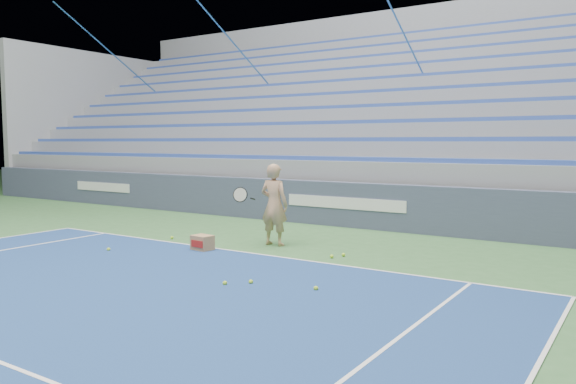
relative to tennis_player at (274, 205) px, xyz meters
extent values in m
cube|color=white|center=(0.08, -0.95, -0.82)|extent=(10.97, 0.05, 0.00)
cube|color=#3F4760|center=(0.08, 3.05, -0.28)|extent=(30.00, 0.30, 1.10)
cube|color=white|center=(-8.92, 2.89, -0.23)|extent=(2.60, 0.02, 0.28)
cube|color=white|center=(0.08, 2.89, -0.23)|extent=(3.20, 0.02, 0.28)
cube|color=gray|center=(0.08, 7.60, -0.28)|extent=(30.00, 8.50, 1.10)
cube|color=gray|center=(0.08, 7.60, 0.52)|extent=(30.00, 8.50, 0.50)
cube|color=#2E4CA8|center=(0.08, 3.73, 0.83)|extent=(29.60, 0.42, 0.11)
cube|color=gray|center=(0.08, 8.03, 1.02)|extent=(30.00, 7.65, 0.50)
cube|color=#2E4CA8|center=(0.08, 4.58, 1.33)|extent=(29.60, 0.42, 0.11)
cube|color=gray|center=(0.08, 8.45, 1.52)|extent=(30.00, 6.80, 0.50)
cube|color=#2E4CA8|center=(0.08, 5.43, 1.83)|extent=(29.60, 0.42, 0.11)
cube|color=gray|center=(0.08, 8.88, 2.02)|extent=(30.00, 5.95, 0.50)
cube|color=#2E4CA8|center=(0.08, 6.28, 2.33)|extent=(29.60, 0.42, 0.11)
cube|color=gray|center=(0.08, 9.30, 2.52)|extent=(30.00, 5.10, 0.50)
cube|color=#2E4CA8|center=(0.08, 7.13, 2.83)|extent=(29.60, 0.42, 0.11)
cube|color=gray|center=(0.08, 9.73, 3.02)|extent=(30.00, 4.25, 0.50)
cube|color=#2E4CA8|center=(0.08, 7.98, 3.33)|extent=(29.60, 0.42, 0.11)
cube|color=gray|center=(0.08, 10.15, 3.52)|extent=(30.00, 3.40, 0.50)
cube|color=#2E4CA8|center=(0.08, 8.83, 3.83)|extent=(29.60, 0.42, 0.11)
cube|color=gray|center=(0.08, 10.58, 4.02)|extent=(30.00, 2.55, 0.50)
cube|color=#2E4CA8|center=(0.08, 9.68, 4.33)|extent=(29.60, 0.42, 0.11)
cube|color=gray|center=(0.08, 11.00, 4.52)|extent=(30.00, 1.70, 0.50)
cube|color=#2E4CA8|center=(0.08, 10.53, 4.83)|extent=(29.60, 0.42, 0.11)
cube|color=gray|center=(0.08, 11.43, 5.02)|extent=(30.00, 0.85, 0.50)
cube|color=#2E4CA8|center=(0.08, 11.38, 5.33)|extent=(29.60, 0.42, 0.11)
cube|color=gray|center=(-15.07, 7.60, 2.22)|extent=(0.30, 8.80, 6.10)
cube|color=gray|center=(0.08, 12.15, 2.82)|extent=(31.00, 0.40, 7.30)
cylinder|color=teal|center=(-11.92, 7.60, 3.77)|extent=(0.05, 8.53, 5.04)
cylinder|color=teal|center=(-5.92, 7.60, 3.77)|extent=(0.05, 8.53, 5.04)
cylinder|color=teal|center=(0.08, 7.60, 3.77)|extent=(0.05, 8.53, 5.04)
imported|color=tan|center=(0.00, 0.01, 0.00)|extent=(0.62, 0.42, 1.66)
cylinder|color=black|center=(-0.35, -0.24, 0.12)|extent=(0.12, 0.27, 0.08)
cylinder|color=beige|center=(-0.45, -0.52, 0.22)|extent=(0.29, 0.16, 0.28)
torus|color=black|center=(-0.45, -0.52, 0.22)|extent=(0.31, 0.18, 0.30)
cube|color=#A57B4F|center=(-0.85, -1.20, -0.68)|extent=(0.42, 0.33, 0.29)
cube|color=#B21E19|center=(-0.85, -1.35, -0.68)|extent=(0.31, 0.04, 0.13)
sphere|color=#C2F131|center=(2.48, -2.54, -0.80)|extent=(0.07, 0.07, 0.07)
sphere|color=#C2F131|center=(1.60, -0.48, -0.80)|extent=(0.07, 0.07, 0.07)
sphere|color=#C2F131|center=(-1.70, -0.38, -0.80)|extent=(0.07, 0.07, 0.07)
sphere|color=#C2F131|center=(-2.25, -0.62, -0.80)|extent=(0.07, 0.07, 0.07)
sphere|color=#C2F131|center=(1.71, -0.23, -0.80)|extent=(0.07, 0.07, 0.07)
sphere|color=#C2F131|center=(1.49, -2.75, -0.80)|extent=(0.07, 0.07, 0.07)
sphere|color=#C2F131|center=(1.21, -3.02, -0.80)|extent=(0.07, 0.07, 0.07)
sphere|color=#C2F131|center=(-2.31, -2.25, -0.80)|extent=(0.07, 0.07, 0.07)
camera|label=1|loc=(6.39, -9.24, 1.26)|focal=35.00mm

